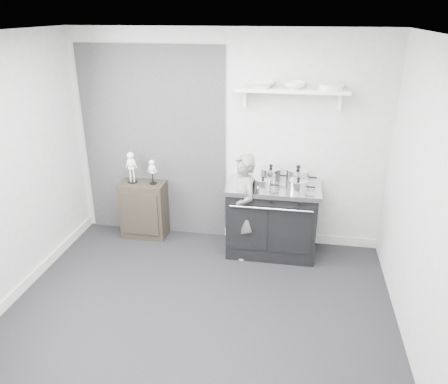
{
  "coord_description": "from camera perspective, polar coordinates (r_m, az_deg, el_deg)",
  "views": [
    {
      "loc": [
        0.89,
        -3.46,
        2.88
      ],
      "look_at": [
        0.13,
        0.95,
        1.0
      ],
      "focal_mm": 35.0,
      "sensor_mm": 36.0,
      "label": 1
    }
  ],
  "objects": [
    {
      "name": "pot_front_left",
      "position": [
        5.21,
        2.91,
        1.4
      ],
      "size": [
        0.3,
        0.21,
        0.18
      ],
      "color": "silver",
      "rests_on": "stove"
    },
    {
      "name": "skeleton_torso",
      "position": [
        5.73,
        -9.36,
        2.83
      ],
      "size": [
        0.1,
        0.07,
        0.37
      ],
      "primitive_type": null,
      "color": "white",
      "rests_on": "side_cabinet"
    },
    {
      "name": "bowl_small",
      "position": [
        5.2,
        9.19,
        13.63
      ],
      "size": [
        0.25,
        0.25,
        0.08
      ],
      "primitive_type": "imported",
      "color": "white",
      "rests_on": "wall_shelf"
    },
    {
      "name": "room_shell",
      "position": [
        3.95,
        -5.11,
        4.32
      ],
      "size": [
        4.02,
        3.62,
        2.71
      ],
      "color": "#AFAFAC",
      "rests_on": "ground"
    },
    {
      "name": "side_cabinet",
      "position": [
        5.99,
        -10.37,
        -2.24
      ],
      "size": [
        0.59,
        0.35,
        0.77
      ],
      "primitive_type": "cube",
      "color": "black",
      "rests_on": "ground"
    },
    {
      "name": "pot_front_center",
      "position": [
        5.17,
        5.1,
        1.08
      ],
      "size": [
        0.29,
        0.2,
        0.16
      ],
      "color": "silver",
      "rests_on": "stove"
    },
    {
      "name": "plate_stack",
      "position": [
        5.21,
        13.82,
        13.2
      ],
      "size": [
        0.29,
        0.29,
        0.06
      ],
      "primitive_type": "cylinder",
      "color": "silver",
      "rests_on": "wall_shelf"
    },
    {
      "name": "pot_back_right",
      "position": [
        5.38,
        9.6,
        2.08
      ],
      "size": [
        0.38,
        0.29,
        0.24
      ],
      "color": "silver",
      "rests_on": "stove"
    },
    {
      "name": "pot_back_left",
      "position": [
        5.41,
        6.11,
        2.32
      ],
      "size": [
        0.35,
        0.26,
        0.22
      ],
      "color": "silver",
      "rests_on": "stove"
    },
    {
      "name": "pot_front_right",
      "position": [
        5.15,
        9.65,
        0.82
      ],
      "size": [
        0.31,
        0.22,
        0.18
      ],
      "color": "silver",
      "rests_on": "stove"
    },
    {
      "name": "child",
      "position": [
        5.29,
        2.49,
        -2.01
      ],
      "size": [
        0.52,
        0.58,
        1.33
      ],
      "primitive_type": "imported",
      "rotation": [
        0.0,
        0.0,
        -1.05
      ],
      "color": "slate",
      "rests_on": "ground"
    },
    {
      "name": "stove",
      "position": [
        5.51,
        6.29,
        -3.44
      ],
      "size": [
        1.14,
        0.71,
        0.91
      ],
      "color": "black",
      "rests_on": "ground"
    },
    {
      "name": "wall_shelf",
      "position": [
        5.21,
        8.9,
        12.89
      ],
      "size": [
        1.3,
        0.26,
        0.24
      ],
      "color": "white",
      "rests_on": "room_shell"
    },
    {
      "name": "skeleton_full",
      "position": [
        5.8,
        -12.01,
        3.46
      ],
      "size": [
        0.13,
        0.09,
        0.48
      ],
      "primitive_type": null,
      "color": "white",
      "rests_on": "side_cabinet"
    },
    {
      "name": "ground",
      "position": [
        4.59,
        -3.74,
        -16.12
      ],
      "size": [
        4.0,
        4.0,
        0.0
      ],
      "primitive_type": "plane",
      "color": "black",
      "rests_on": "ground"
    },
    {
      "name": "bowl_large",
      "position": [
        5.22,
        4.9,
        13.86
      ],
      "size": [
        0.31,
        0.31,
        0.08
      ],
      "primitive_type": "imported",
      "color": "white",
      "rests_on": "wall_shelf"
    }
  ]
}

